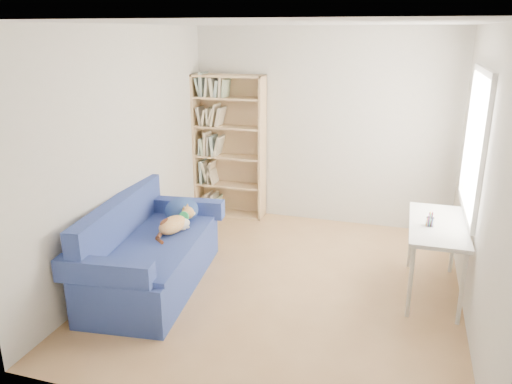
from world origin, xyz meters
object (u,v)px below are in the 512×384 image
sofa (151,253)px  pen_cup (430,221)px  bookshelf (229,153)px  desk (437,231)px

sofa → pen_cup: (2.71, 0.56, 0.46)m
bookshelf → pen_cup: 3.10m
bookshelf → desk: 3.14m
sofa → desk: sofa is taller
desk → pen_cup: size_ratio=8.10×
sofa → pen_cup: size_ratio=13.47×
sofa → desk: 2.89m
bookshelf → pen_cup: bearing=-32.0°
sofa → bookshelf: bearing=81.5°
pen_cup → desk: bearing=47.3°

